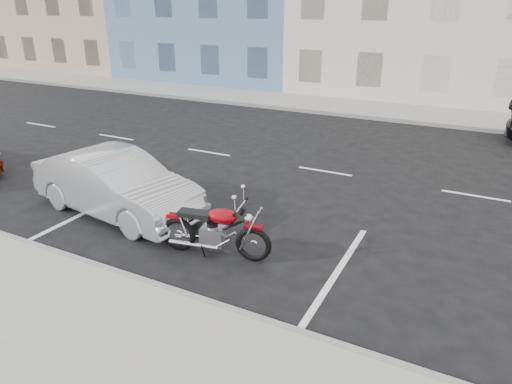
# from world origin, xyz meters

# --- Properties ---
(ground) EXTENTS (120.00, 120.00, 0.00)m
(ground) POSITION_xyz_m (0.00, 0.00, 0.00)
(ground) COLOR black
(ground) RESTS_ON ground
(sidewalk_far) EXTENTS (80.00, 3.40, 0.15)m
(sidewalk_far) POSITION_xyz_m (-5.00, 8.70, 0.07)
(sidewalk_far) COLOR gray
(sidewalk_far) RESTS_ON ground
(curb_near) EXTENTS (80.00, 0.12, 0.16)m
(curb_near) POSITION_xyz_m (-5.00, -7.00, 0.08)
(curb_near) COLOR gray
(curb_near) RESTS_ON ground
(curb_far) EXTENTS (80.00, 0.12, 0.16)m
(curb_far) POSITION_xyz_m (-5.00, 7.00, 0.08)
(curb_far) COLOR gray
(curb_far) RESTS_ON ground
(motorcycle) EXTENTS (2.19, 0.83, 1.11)m
(motorcycle) POSITION_xyz_m (-1.51, -5.36, 0.51)
(motorcycle) COLOR black
(motorcycle) RESTS_ON ground
(sedan_silver) EXTENTS (4.51, 2.08, 1.43)m
(sedan_silver) POSITION_xyz_m (-5.29, -4.90, 0.72)
(sedan_silver) COLOR #B4B6BD
(sedan_silver) RESTS_ON ground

